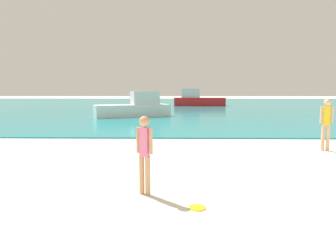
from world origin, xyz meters
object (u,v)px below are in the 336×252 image
(boat_near, at_px, (135,108))
(boat_far, at_px, (198,100))
(frisbee, at_px, (197,208))
(person_distant, at_px, (326,121))
(person_standing, at_px, (145,150))

(boat_near, bearing_deg, boat_far, -132.84)
(frisbee, bearing_deg, boat_near, 100.68)
(person_distant, bearing_deg, person_standing, -122.79)
(person_standing, height_order, person_distant, person_distant)
(person_standing, relative_size, person_distant, 0.88)
(boat_far, bearing_deg, person_standing, -93.44)
(person_standing, relative_size, frisbee, 5.31)
(person_distant, distance_m, boat_near, 15.23)
(frisbee, bearing_deg, person_standing, 144.28)
(frisbee, height_order, boat_near, boat_near)
(frisbee, xyz_separation_m, person_distant, (4.74, 5.22, 1.00))
(person_standing, height_order, boat_near, boat_near)
(person_standing, xyz_separation_m, boat_far, (3.55, 33.30, -0.08))
(person_standing, bearing_deg, person_distant, 63.02)
(boat_far, bearing_deg, person_distant, -83.03)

